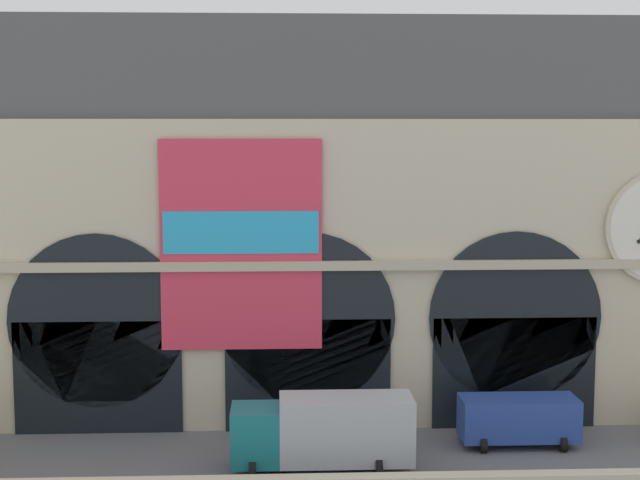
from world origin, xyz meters
TOP-DOWN VIEW (x-y plane):
  - ground_plane at (0.00, 0.00)m, footprint 200.00×200.00m
  - station_building at (0.04, 7.02)m, footprint 40.87×4.44m
  - box_truck_center at (0.51, -0.45)m, footprint 7.50×2.91m
  - van_mideast at (9.32, 2.30)m, footprint 5.20×2.48m

SIDE VIEW (x-z plane):
  - ground_plane at x=0.00m, z-range 0.00..0.00m
  - van_mideast at x=9.32m, z-range 0.15..2.35m
  - box_truck_center at x=0.51m, z-range 0.14..3.26m
  - station_building at x=0.04m, z-range -0.39..18.92m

